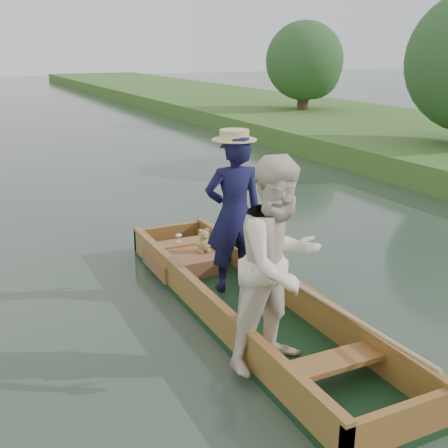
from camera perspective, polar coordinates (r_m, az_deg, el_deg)
name	(u,v)px	position (r m, az deg, el deg)	size (l,w,h in m)	color
ground	(247,317)	(6.50, 2.34, -9.46)	(120.00, 120.00, 0.00)	#283D30
trees_far	(387,65)	(18.37, 16.26, 15.28)	(4.32, 12.03, 4.34)	#47331E
punt	(252,263)	(5.91, 2.88, -3.96)	(1.38, 5.00, 2.08)	#133218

